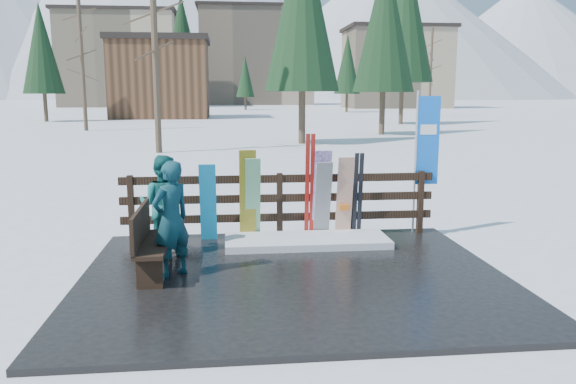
{
  "coord_description": "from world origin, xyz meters",
  "views": [
    {
      "loc": [
        -0.89,
        -7.61,
        2.62
      ],
      "look_at": [
        0.02,
        1.0,
        1.1
      ],
      "focal_mm": 35.0,
      "sensor_mm": 36.0,
      "label": 1
    }
  ],
  "objects": [
    {
      "name": "snow_patch",
      "position": [
        0.41,
        1.6,
        0.14
      ],
      "size": [
        2.78,
        1.0,
        0.12
      ],
      "primitive_type": "cube",
      "color": "white",
      "rests_on": "deck"
    },
    {
      "name": "snowboard_5",
      "position": [
        1.13,
        1.98,
        0.81
      ],
      "size": [
        0.28,
        0.3,
        1.46
      ],
      "primitive_type": "cube",
      "rotation": [
        0.18,
        0.0,
        0.0
      ],
      "color": "silver",
      "rests_on": "deck"
    },
    {
      "name": "person_back",
      "position": [
        -1.95,
        1.31,
        0.88
      ],
      "size": [
        0.86,
        0.72,
        1.59
      ],
      "primitive_type": "imported",
      "rotation": [
        0.0,
        0.0,
        2.97
      ],
      "color": "#145E5C",
      "rests_on": "deck"
    },
    {
      "name": "resort_buildings",
      "position": [
        1.03,
        115.41,
        9.81
      ],
      "size": [
        73.0,
        87.6,
        22.6
      ],
      "color": "tan",
      "rests_on": "ground"
    },
    {
      "name": "snowboard_0",
      "position": [
        -1.26,
        1.98,
        0.77
      ],
      "size": [
        0.29,
        0.3,
        1.37
      ],
      "primitive_type": "cube",
      "rotation": [
        0.2,
        0.0,
        0.0
      ],
      "color": "#1695D3",
      "rests_on": "deck"
    },
    {
      "name": "snowboard_4",
      "position": [
        0.74,
        1.98,
        0.77
      ],
      "size": [
        0.28,
        0.39,
        1.38
      ],
      "primitive_type": "cube",
      "rotation": [
        0.26,
        0.0,
        0.0
      ],
      "color": "black",
      "rests_on": "deck"
    },
    {
      "name": "ski_pair_a",
      "position": [
        0.52,
        2.05,
        1.01
      ],
      "size": [
        0.16,
        0.19,
        1.86
      ],
      "color": "maroon",
      "rests_on": "deck"
    },
    {
      "name": "fence",
      "position": [
        0.0,
        2.2,
        0.74
      ],
      "size": [
        5.6,
        0.1,
        1.15
      ],
      "color": "black",
      "rests_on": "deck"
    },
    {
      "name": "snowboard_3",
      "position": [
        0.72,
        1.98,
        0.88
      ],
      "size": [
        0.29,
        0.45,
        1.59
      ],
      "primitive_type": "cube",
      "rotation": [
        0.26,
        0.0,
        0.0
      ],
      "color": "white",
      "rests_on": "deck"
    },
    {
      "name": "ground",
      "position": [
        0.0,
        0.0,
        0.0
      ],
      "size": [
        700.0,
        700.0,
        0.0
      ],
      "primitive_type": "plane",
      "color": "white",
      "rests_on": "ground"
    },
    {
      "name": "bench",
      "position": [
        -2.03,
        0.22,
        0.6
      ],
      "size": [
        0.4,
        1.5,
        0.97
      ],
      "color": "black",
      "rests_on": "deck"
    },
    {
      "name": "person_front",
      "position": [
        -1.71,
        0.14,
        0.9
      ],
      "size": [
        0.71,
        0.69,
        1.64
      ],
      "primitive_type": "imported",
      "rotation": [
        0.0,
        0.0,
        3.88
      ],
      "color": "#145652",
      "rests_on": "deck"
    },
    {
      "name": "snowboard_1",
      "position": [
        -0.49,
        1.98,
        0.81
      ],
      "size": [
        0.26,
        0.42,
        1.47
      ],
      "primitive_type": "cube",
      "rotation": [
        0.26,
        0.0,
        0.0
      ],
      "color": "silver",
      "rests_on": "deck"
    },
    {
      "name": "mountains",
      "position": [
        -10.5,
        328.41,
        50.2
      ],
      "size": [
        520.0,
        260.0,
        120.0
      ],
      "color": "white",
      "rests_on": "ground"
    },
    {
      "name": "snowboard_2",
      "position": [
        -0.58,
        1.98,
        0.88
      ],
      "size": [
        0.29,
        0.34,
        1.61
      ],
      "primitive_type": "cube",
      "rotation": [
        0.19,
        0.0,
        0.0
      ],
      "color": "yellow",
      "rests_on": "deck"
    },
    {
      "name": "ski_pair_b",
      "position": [
        1.39,
        2.05,
        0.84
      ],
      "size": [
        0.17,
        0.16,
        1.52
      ],
      "color": "black",
      "rests_on": "deck"
    },
    {
      "name": "rental_flag",
      "position": [
        2.66,
        2.25,
        1.69
      ],
      "size": [
        0.45,
        0.04,
        2.6
      ],
      "color": "silver",
      "rests_on": "deck"
    },
    {
      "name": "trees",
      "position": [
        3.81,
        47.26,
        6.05
      ],
      "size": [
        42.01,
        68.63,
        14.29
      ],
      "color": "#382B1E",
      "rests_on": "ground"
    },
    {
      "name": "deck",
      "position": [
        0.0,
        0.0,
        0.04
      ],
      "size": [
        6.0,
        5.0,
        0.08
      ],
      "primitive_type": "cube",
      "color": "black",
      "rests_on": "ground"
    }
  ]
}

